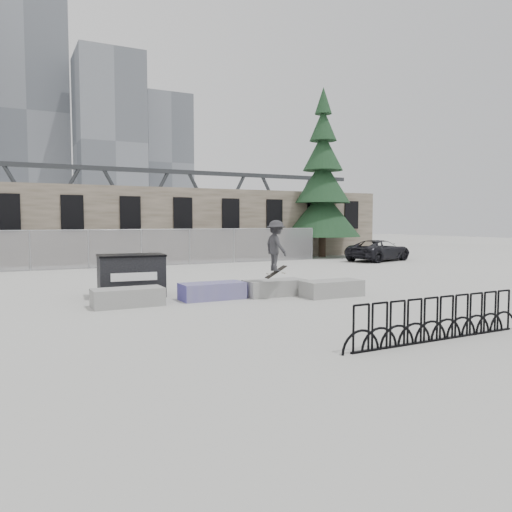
{
  "coord_description": "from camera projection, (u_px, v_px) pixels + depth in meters",
  "views": [
    {
      "loc": [
        -6.61,
        -14.36,
        2.45
      ],
      "look_at": [
        0.79,
        0.28,
        1.3
      ],
      "focal_mm": 35.0,
      "sensor_mm": 36.0,
      "label": 1
    }
  ],
  "objects": [
    {
      "name": "ground",
      "position": [
        238.0,
        298.0,
        15.93
      ],
      "size": [
        120.0,
        120.0,
        0.0
      ],
      "primitive_type": "plane",
      "color": "#B5B5B0",
      "rests_on": "ground"
    },
    {
      "name": "stone_wall",
      "position": [
        126.0,
        224.0,
        30.23
      ],
      "size": [
        36.0,
        2.58,
        4.5
      ],
      "color": "#65594A",
      "rests_on": "ground"
    },
    {
      "name": "chainlink_fence",
      "position": [
        141.0,
        247.0,
        26.99
      ],
      "size": [
        22.06,
        0.06,
        2.02
      ],
      "color": "gray",
      "rests_on": "ground"
    },
    {
      "name": "planter_far_left",
      "position": [
        128.0,
        296.0,
        14.34
      ],
      "size": [
        2.0,
        0.9,
        0.53
      ],
      "color": "#979794",
      "rests_on": "ground"
    },
    {
      "name": "planter_center_left",
      "position": [
        212.0,
        290.0,
        15.62
      ],
      "size": [
        2.0,
        0.9,
        0.53
      ],
      "color": "#3A3296",
      "rests_on": "ground"
    },
    {
      "name": "planter_center_right",
      "position": [
        274.0,
        287.0,
        16.38
      ],
      "size": [
        2.0,
        0.9,
        0.53
      ],
      "color": "#979794",
      "rests_on": "ground"
    },
    {
      "name": "planter_offset",
      "position": [
        332.0,
        288.0,
        16.22
      ],
      "size": [
        2.0,
        0.9,
        0.53
      ],
      "color": "#979794",
      "rests_on": "ground"
    },
    {
      "name": "dumpster",
      "position": [
        131.0,
        275.0,
        16.15
      ],
      "size": [
        2.18,
        1.44,
        1.37
      ],
      "rotation": [
        0.0,
        0.0,
        -0.08
      ],
      "color": "black",
      "rests_on": "ground"
    },
    {
      "name": "bike_rack",
      "position": [
        439.0,
        319.0,
        10.2
      ],
      "size": [
        4.94,
        0.14,
        0.9
      ],
      "rotation": [
        0.0,
        0.0,
        0.02
      ],
      "color": "black",
      "rests_on": "ground"
    },
    {
      "name": "spruce_tree",
      "position": [
        323.0,
        191.0,
        34.11
      ],
      "size": [
        5.21,
        5.21,
        11.5
      ],
      "color": "#38281E",
      "rests_on": "ground"
    },
    {
      "name": "skyline_towers",
      "position": [
        32.0,
        127.0,
        97.54
      ],
      "size": [
        58.0,
        28.0,
        48.0
      ],
      "color": "slate",
      "rests_on": "ground"
    },
    {
      "name": "truss_bridge",
      "position": [
        137.0,
        209.0,
        69.11
      ],
      "size": [
        70.0,
        3.0,
        9.8
      ],
      "color": "#2D3033",
      "rests_on": "ground"
    },
    {
      "name": "suv",
      "position": [
        379.0,
        250.0,
        30.79
      ],
      "size": [
        5.08,
        3.4,
        1.3
      ],
      "primitive_type": "imported",
      "rotation": [
        0.0,
        0.0,
        1.86
      ],
      "color": "black",
      "rests_on": "ground"
    },
    {
      "name": "skateboarder",
      "position": [
        276.0,
        246.0,
        15.62
      ],
      "size": [
        0.76,
        1.04,
        1.81
      ],
      "rotation": [
        0.0,
        0.0,
        1.58
      ],
      "color": "#2D2D30",
      "rests_on": "ground"
    }
  ]
}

